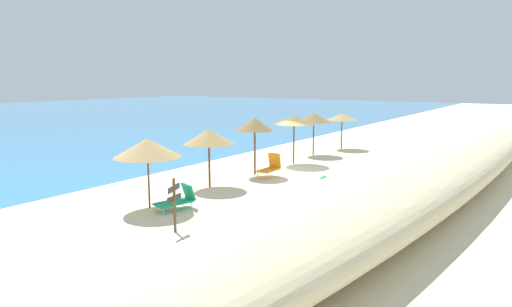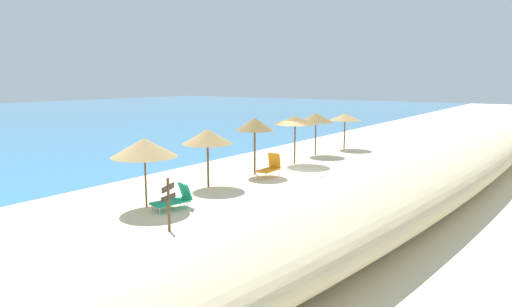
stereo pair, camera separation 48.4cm
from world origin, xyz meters
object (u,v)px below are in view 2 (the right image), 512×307
at_px(beach_umbrella_5, 345,117).
at_px(lounge_chair_1, 174,199).
at_px(beach_umbrella_4, 316,118).
at_px(beach_ball, 323,180).
at_px(beach_umbrella_3, 295,120).
at_px(beach_umbrella_2, 255,124).
at_px(lounge_chair_0, 270,167).
at_px(beach_umbrella_0, 144,148).
at_px(beach_umbrella_1, 208,137).
at_px(wooden_signpost, 168,200).

relative_size(beach_umbrella_5, lounge_chair_1, 1.53).
height_order(beach_umbrella_4, beach_ball, beach_umbrella_4).
distance_m(beach_umbrella_3, lounge_chair_1, 10.74).
height_order(beach_umbrella_5, lounge_chair_1, beach_umbrella_5).
bearing_deg(beach_umbrella_2, lounge_chair_0, -91.36).
xyz_separation_m(beach_umbrella_0, beach_ball, (7.33, -3.67, -2.09)).
bearing_deg(beach_umbrella_1, beach_umbrella_2, -2.63).
height_order(beach_umbrella_1, beach_umbrella_4, beach_umbrella_4).
bearing_deg(beach_umbrella_4, beach_umbrella_3, -172.09).
distance_m(beach_umbrella_1, beach_ball, 5.66).
bearing_deg(beach_umbrella_0, beach_ball, -26.60).
bearing_deg(beach_umbrella_5, beach_umbrella_4, 173.31).
height_order(beach_umbrella_2, lounge_chair_1, beach_umbrella_2).
bearing_deg(beach_umbrella_2, wooden_signpost, -161.85).
relative_size(beach_umbrella_0, beach_umbrella_1, 1.01).
distance_m(beach_umbrella_2, lounge_chair_1, 7.20).
xyz_separation_m(lounge_chair_1, wooden_signpost, (-1.93, -1.72, 0.67)).
xyz_separation_m(beach_umbrella_2, lounge_chair_1, (-6.77, -1.13, -2.19)).
bearing_deg(beach_umbrella_5, beach_umbrella_3, -179.48).
bearing_deg(beach_umbrella_0, beach_umbrella_3, -0.18).
bearing_deg(lounge_chair_1, beach_umbrella_0, 39.66).
distance_m(beach_umbrella_2, beach_umbrella_3, 3.72).
height_order(beach_umbrella_3, wooden_signpost, beach_umbrella_3).
distance_m(beach_umbrella_4, beach_ball, 8.42).
bearing_deg(beach_umbrella_0, beach_umbrella_2, 1.00).
xyz_separation_m(beach_umbrella_4, lounge_chair_1, (-13.88, -1.44, -2.02)).
bearing_deg(lounge_chair_1, beach_ball, -96.20).
relative_size(beach_umbrella_1, wooden_signpost, 1.50).
distance_m(beach_umbrella_3, beach_umbrella_5, 6.90).
xyz_separation_m(beach_umbrella_1, lounge_chair_1, (-3.39, -1.29, -1.90)).
xyz_separation_m(beach_umbrella_5, wooden_signpost, (-19.31, -2.75, -1.17)).
xyz_separation_m(beach_umbrella_2, beach_ball, (0.10, -3.80, -2.36)).
xyz_separation_m(beach_umbrella_5, lounge_chair_1, (-17.38, -1.03, -1.84)).
bearing_deg(lounge_chair_0, beach_umbrella_5, -86.24).
relative_size(beach_umbrella_2, lounge_chair_0, 2.15).
height_order(beach_umbrella_3, lounge_chair_1, beach_umbrella_3).
bearing_deg(beach_umbrella_2, beach_umbrella_3, -2.49).
height_order(beach_umbrella_2, beach_ball, beach_umbrella_2).
bearing_deg(lounge_chair_0, beach_umbrella_3, -78.91).
relative_size(beach_umbrella_0, beach_umbrella_3, 0.96).
bearing_deg(wooden_signpost, beach_umbrella_2, -2.46).
bearing_deg(lounge_chair_0, beach_umbrella_2, -2.16).
xyz_separation_m(beach_umbrella_1, beach_umbrella_3, (7.09, -0.32, 0.23)).
xyz_separation_m(beach_umbrella_0, beach_umbrella_1, (3.85, 0.28, -0.01)).
xyz_separation_m(beach_umbrella_0, lounge_chair_0, (7.21, -0.82, -1.78)).
relative_size(beach_umbrella_0, beach_umbrella_2, 0.91).
xyz_separation_m(lounge_chair_0, wooden_signpost, (-8.68, -1.90, 0.54)).
xyz_separation_m(beach_umbrella_2, beach_umbrella_4, (7.11, 0.31, -0.17)).
bearing_deg(beach_ball, wooden_signpost, 173.87).
distance_m(beach_umbrella_2, beach_umbrella_5, 10.61).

